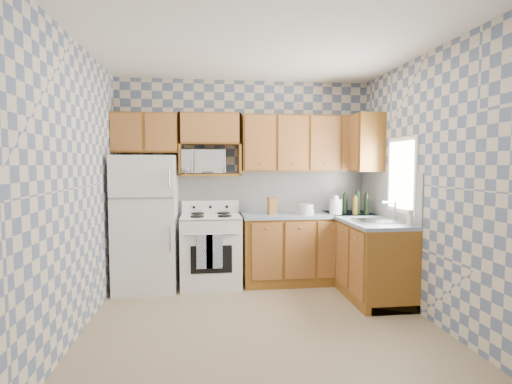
{
  "coord_description": "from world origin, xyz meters",
  "views": [
    {
      "loc": [
        -0.53,
        -3.85,
        1.57
      ],
      "look_at": [
        0.05,
        0.75,
        1.25
      ],
      "focal_mm": 28.0,
      "sensor_mm": 36.0,
      "label": 1
    }
  ],
  "objects_px": {
    "refrigerator": "(146,223)",
    "stove_body": "(211,251)",
    "electric_kettle": "(336,207)",
    "microwave": "(202,162)"
  },
  "relations": [
    {
      "from": "refrigerator",
      "to": "electric_kettle",
      "type": "relative_size",
      "value": 8.56
    },
    {
      "from": "refrigerator",
      "to": "microwave",
      "type": "height_order",
      "value": "microwave"
    },
    {
      "from": "electric_kettle",
      "to": "stove_body",
      "type": "bearing_deg",
      "value": 175.31
    },
    {
      "from": "electric_kettle",
      "to": "refrigerator",
      "type": "bearing_deg",
      "value": 177.45
    },
    {
      "from": "refrigerator",
      "to": "stove_body",
      "type": "xyz_separation_m",
      "value": [
        0.8,
        0.03,
        -0.39
      ]
    },
    {
      "from": "refrigerator",
      "to": "stove_body",
      "type": "bearing_deg",
      "value": 1.78
    },
    {
      "from": "stove_body",
      "to": "microwave",
      "type": "distance_m",
      "value": 1.17
    },
    {
      "from": "microwave",
      "to": "stove_body",
      "type": "bearing_deg",
      "value": -66.65
    },
    {
      "from": "refrigerator",
      "to": "stove_body",
      "type": "height_order",
      "value": "refrigerator"
    },
    {
      "from": "refrigerator",
      "to": "electric_kettle",
      "type": "distance_m",
      "value": 2.43
    }
  ]
}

